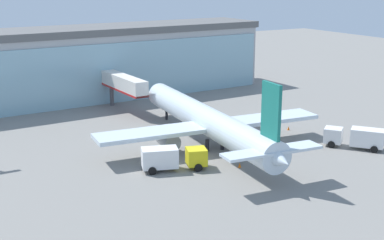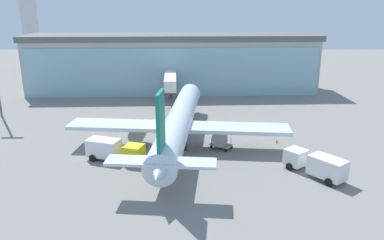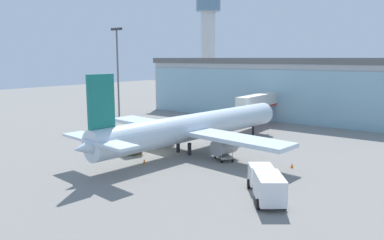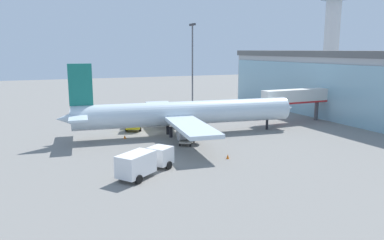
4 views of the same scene
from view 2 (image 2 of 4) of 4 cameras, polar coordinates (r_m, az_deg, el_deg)
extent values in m
plane|color=gray|center=(49.07, -4.73, -5.42)|extent=(240.00, 240.00, 0.00)
cube|color=#ABABAB|center=(85.02, -2.89, 8.29)|extent=(63.11, 14.31, 11.39)
cube|color=#8DB8C8|center=(79.10, -2.90, 7.20)|extent=(61.41, 2.67, 10.25)
cube|color=#5D5D5D|center=(84.28, -2.95, 12.52)|extent=(64.37, 14.60, 1.20)
cube|color=silver|center=(72.80, -3.31, 5.95)|extent=(2.73, 13.23, 2.40)
cube|color=red|center=(73.01, -3.30, 5.15)|extent=(2.77, 13.23, 0.30)
cylinder|color=#4C4C51|center=(78.23, -3.24, 4.55)|extent=(0.70, 0.70, 3.47)
cylinder|color=silver|center=(129.39, -23.57, 13.83)|extent=(4.91, 4.91, 28.70)
cylinder|color=silver|center=(52.06, -1.93, -0.08)|extent=(6.55, 33.40, 3.54)
cone|color=silver|center=(68.01, -0.28, 4.06)|extent=(3.80, 3.31, 3.54)
cone|color=silver|center=(36.70, -5.01, -7.77)|extent=(3.54, 4.27, 3.19)
cube|color=silver|center=(50.60, -2.15, -1.02)|extent=(30.12, 6.90, 0.50)
cube|color=silver|center=(37.38, -4.77, -6.39)|extent=(11.17, 3.39, 0.30)
cube|color=#197266|center=(36.40, -4.80, -0.11)|extent=(0.65, 3.22, 5.77)
cylinder|color=gray|center=(52.47, -8.23, -2.07)|extent=(2.38, 3.38, 2.10)
cylinder|color=gray|center=(51.15, 4.26, -2.45)|extent=(2.38, 3.38, 2.10)
cylinder|color=black|center=(50.54, -3.46, -3.72)|extent=(0.50, 0.50, 1.60)
cylinder|color=black|center=(50.29, -1.05, -3.80)|extent=(0.50, 0.50, 1.60)
cylinder|color=black|center=(65.76, -0.51, 1.29)|extent=(0.40, 0.40, 1.60)
cube|color=yellow|center=(46.65, -8.85, -4.94)|extent=(2.78, 2.78, 1.90)
cube|color=white|center=(48.54, -13.31, -4.13)|extent=(4.49, 3.34, 2.20)
cylinder|color=black|center=(47.92, -8.21, -5.53)|extent=(0.95, 0.57, 0.90)
cylinder|color=black|center=(46.12, -9.41, -6.52)|extent=(0.95, 0.57, 0.90)
cylinder|color=black|center=(50.31, -13.56, -4.73)|extent=(0.95, 0.57, 0.90)
cylinder|color=black|center=(48.60, -14.90, -5.63)|extent=(0.95, 0.57, 0.90)
cube|color=silver|center=(46.54, 15.56, -5.45)|extent=(3.09, 3.09, 1.90)
cube|color=white|center=(44.39, 19.93, -6.79)|extent=(4.19, 4.51, 2.20)
cylinder|color=black|center=(46.09, 14.64, -6.89)|extent=(0.79, 0.89, 0.90)
cylinder|color=black|center=(47.74, 16.26, -6.16)|extent=(0.79, 0.89, 0.90)
cylinder|color=black|center=(43.51, 20.11, -8.91)|extent=(0.79, 0.89, 0.90)
cylinder|color=black|center=(45.26, 21.61, -8.04)|extent=(0.79, 0.89, 0.90)
cube|color=#9E998C|center=(51.18, 4.46, -3.81)|extent=(3.21, 2.91, 0.16)
cylinder|color=black|center=(51.24, 2.97, -4.11)|extent=(0.43, 0.35, 0.44)
cylinder|color=#9E998C|center=(50.95, 2.98, -3.24)|extent=(0.08, 0.08, 0.90)
cylinder|color=black|center=(52.40, 3.79, -3.64)|extent=(0.43, 0.35, 0.44)
cylinder|color=#9E998C|center=(52.11, 3.81, -2.78)|extent=(0.08, 0.08, 0.90)
cylinder|color=black|center=(50.20, 5.15, -4.62)|extent=(0.43, 0.35, 0.44)
cylinder|color=#9E998C|center=(49.90, 5.17, -3.74)|extent=(0.08, 0.08, 0.90)
cylinder|color=black|center=(51.38, 5.94, -4.13)|extent=(0.43, 0.35, 0.44)
cylinder|color=#9E998C|center=(51.08, 5.97, -3.26)|extent=(0.08, 0.08, 0.90)
cone|color=orange|center=(44.56, -3.51, -7.43)|extent=(0.36, 0.36, 0.55)
cone|color=orange|center=(54.46, 12.79, -3.16)|extent=(0.36, 0.36, 0.55)
camera|label=1|loc=(36.57, -101.97, 0.41)|focal=50.00mm
camera|label=3|loc=(31.09, 68.86, -5.67)|focal=35.00mm
camera|label=4|loc=(59.04, 58.71, 3.04)|focal=35.00mm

